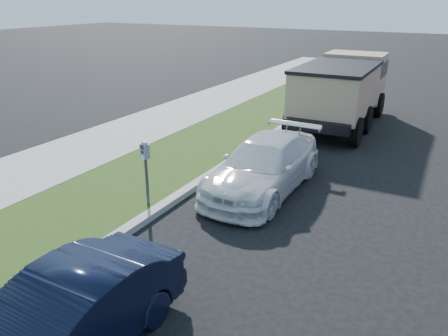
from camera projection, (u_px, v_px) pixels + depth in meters
The scene contains 6 objects.
ground at pixel (261, 243), 8.65m from camera, with size 120.00×120.00×0.00m, color black.
streetside at pixel (116, 162), 12.75m from camera, with size 6.12×50.00×0.15m.
parking_meter at pixel (145, 160), 9.56m from camera, with size 0.24×0.20×1.51m.
white_wagon at pixel (264, 165), 10.85m from camera, with size 1.81×4.45×1.29m, color silver.
navy_sedan at pixel (61, 326), 5.59m from camera, with size 1.33×3.82×1.26m, color black.
dump_truck at pixel (343, 88), 16.36m from camera, with size 2.64×6.34×2.46m.
Camera 1 is at (2.97, -6.93, 4.55)m, focal length 35.00 mm.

